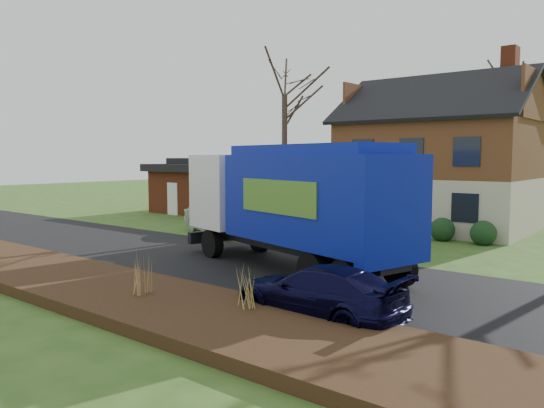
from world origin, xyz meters
The scene contains 12 objects.
ground centered at (0.00, 0.00, 0.00)m, with size 120.00×120.00×0.00m, color #2E531B.
road centered at (0.00, 0.00, 0.01)m, with size 80.00×7.00×0.02m, color black.
mulch_verge centered at (0.00, -5.30, 0.15)m, with size 80.00×3.50×0.30m, color black.
main_house centered at (1.49, 13.91, 4.03)m, with size 12.95×8.95×9.26m.
ranch_house centered at (-12.00, 13.00, 1.81)m, with size 9.80×8.20×3.70m.
garbage_truck centered at (2.29, 0.45, 2.39)m, with size 10.01×5.06×4.14m.
silver_sedan centered at (-5.51, 4.78, 0.76)m, with size 1.61×4.62×1.52m, color #A0A3A7.
navy_wagon centered at (5.89, -3.40, 0.62)m, with size 1.75×4.31×1.25m, color black.
tree_front_west centered at (-4.08, 8.30, 7.91)m, with size 3.23×3.23×9.61m.
tree_back centered at (3.61, 22.24, 9.51)m, with size 3.60×3.60×11.41m.
grass_clump_mid centered at (1.86, -5.39, 0.82)m, with size 0.37×0.31×1.04m.
grass_clump_east centered at (4.72, -4.58, 0.79)m, with size 0.39×0.32×0.98m.
Camera 1 is at (12.64, -13.52, 3.75)m, focal length 35.00 mm.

